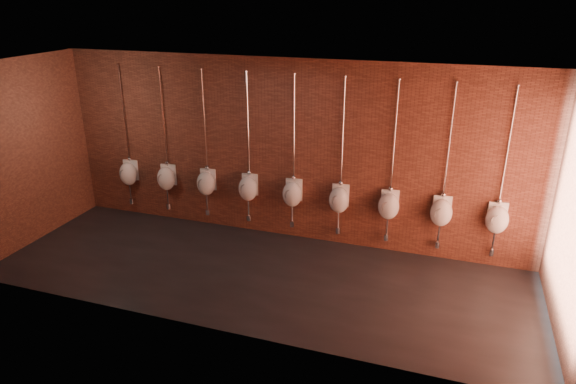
% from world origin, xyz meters
% --- Properties ---
extents(ground, '(8.50, 8.50, 0.00)m').
position_xyz_m(ground, '(0.00, 0.00, 0.00)').
color(ground, black).
rests_on(ground, ground).
extents(room_shell, '(8.54, 3.04, 3.22)m').
position_xyz_m(room_shell, '(0.00, 0.00, 2.01)').
color(room_shell, black).
rests_on(room_shell, ground).
extents(urinal_0, '(0.40, 0.36, 2.71)m').
position_xyz_m(urinal_0, '(-3.25, 1.38, 0.89)').
color(urinal_0, white).
rests_on(urinal_0, ground).
extents(urinal_1, '(0.40, 0.36, 2.71)m').
position_xyz_m(urinal_1, '(-2.40, 1.38, 0.89)').
color(urinal_1, white).
rests_on(urinal_1, ground).
extents(urinal_2, '(0.40, 0.36, 2.71)m').
position_xyz_m(urinal_2, '(-1.56, 1.38, 0.89)').
color(urinal_2, white).
rests_on(urinal_2, ground).
extents(urinal_3, '(0.40, 0.36, 2.71)m').
position_xyz_m(urinal_3, '(-0.72, 1.38, 0.89)').
color(urinal_3, white).
rests_on(urinal_3, ground).
extents(urinal_4, '(0.40, 0.36, 2.71)m').
position_xyz_m(urinal_4, '(0.13, 1.38, 0.89)').
color(urinal_4, white).
rests_on(urinal_4, ground).
extents(urinal_5, '(0.40, 0.36, 2.71)m').
position_xyz_m(urinal_5, '(0.97, 1.38, 0.89)').
color(urinal_5, white).
rests_on(urinal_5, ground).
extents(urinal_6, '(0.40, 0.36, 2.71)m').
position_xyz_m(urinal_6, '(1.81, 1.38, 0.89)').
color(urinal_6, white).
rests_on(urinal_6, ground).
extents(urinal_7, '(0.40, 0.36, 2.71)m').
position_xyz_m(urinal_7, '(2.65, 1.38, 0.89)').
color(urinal_7, white).
rests_on(urinal_7, ground).
extents(urinal_8, '(0.40, 0.36, 2.71)m').
position_xyz_m(urinal_8, '(3.50, 1.38, 0.89)').
color(urinal_8, white).
rests_on(urinal_8, ground).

